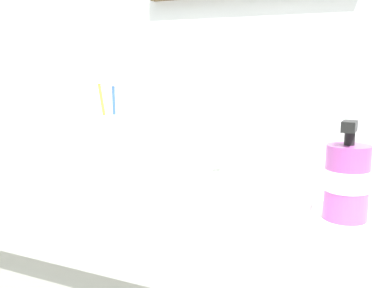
% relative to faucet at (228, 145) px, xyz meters
% --- Properties ---
extents(tiled_wall_back, '(2.43, 0.04, 2.40)m').
position_rel_faucet_xyz_m(tiled_wall_back, '(-0.00, 0.14, 0.31)').
color(tiled_wall_back, silver).
rests_on(tiled_wall_back, ground).
extents(sink_basin, '(0.46, 0.46, 0.11)m').
position_rel_faucet_xyz_m(sink_basin, '(0.00, -0.21, -0.10)').
color(sink_basin, white).
rests_on(sink_basin, vanity_counter).
extents(faucet, '(0.02, 0.16, 0.11)m').
position_rel_faucet_xyz_m(faucet, '(0.00, 0.00, 0.00)').
color(faucet, silver).
rests_on(faucet, sink_basin).
extents(toothbrush_cup, '(0.08, 0.08, 0.11)m').
position_rel_faucet_xyz_m(toothbrush_cup, '(-0.30, -0.01, -0.00)').
color(toothbrush_cup, white).
rests_on(toothbrush_cup, vanity_counter).
extents(toothbrush_yellow, '(0.06, 0.04, 0.21)m').
position_rel_faucet_xyz_m(toothbrush_yellow, '(-0.35, 0.01, 0.06)').
color(toothbrush_yellow, yellow).
rests_on(toothbrush_yellow, toothbrush_cup).
extents(toothbrush_blue, '(0.03, 0.03, 0.20)m').
position_rel_faucet_xyz_m(toothbrush_blue, '(-0.32, 0.02, 0.06)').
color(toothbrush_blue, blue).
rests_on(toothbrush_blue, toothbrush_cup).
extents(soap_dispenser, '(0.07, 0.07, 0.15)m').
position_rel_faucet_xyz_m(soap_dispenser, '(0.28, -0.22, 0.00)').
color(soap_dispenser, '#B24CA5').
rests_on(soap_dispenser, vanity_counter).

